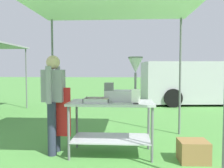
# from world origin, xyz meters

# --- Properties ---
(ground_plane) EXTENTS (70.00, 70.00, 0.00)m
(ground_plane) POSITION_xyz_m (0.00, 6.00, 0.00)
(ground_plane) COLOR #519342
(stall_canopy) EXTENTS (2.95, 2.54, 2.51)m
(stall_canopy) POSITION_xyz_m (-0.12, 1.42, 2.42)
(stall_canopy) COLOR slate
(stall_canopy) RESTS_ON ground
(donut_cart) EXTENTS (1.35, 0.68, 0.87)m
(donut_cart) POSITION_xyz_m (-0.12, 1.32, 0.64)
(donut_cart) COLOR #B7B7BC
(donut_cart) RESTS_ON ground
(donut_tray) EXTENTS (0.39, 0.33, 0.07)m
(donut_tray) POSITION_xyz_m (-0.34, 1.22, 0.89)
(donut_tray) COLOR #B7B7BC
(donut_tray) RESTS_ON donut_cart
(donut_fryer) EXTENTS (0.62, 0.28, 0.72)m
(donut_fryer) POSITION_xyz_m (0.09, 1.40, 1.12)
(donut_fryer) COLOR #B7B7BC
(donut_fryer) RESTS_ON donut_cart
(menu_sign) EXTENTS (0.13, 0.05, 0.23)m
(menu_sign) POSITION_xyz_m (0.26, 1.09, 0.96)
(menu_sign) COLOR black
(menu_sign) RESTS_ON donut_cart
(vendor) EXTENTS (0.45, 0.53, 1.61)m
(vendor) POSITION_xyz_m (-1.06, 1.32, 0.90)
(vendor) COLOR #2D3347
(vendor) RESTS_ON ground
(supply_crate) EXTENTS (0.44, 0.38, 0.32)m
(supply_crate) POSITION_xyz_m (1.12, 1.10, 0.16)
(supply_crate) COLOR olive
(supply_crate) RESTS_ON ground
(van_silver) EXTENTS (4.99, 2.41, 1.69)m
(van_silver) POSITION_xyz_m (3.25, 7.39, 0.88)
(van_silver) COLOR #BCBCC1
(van_silver) RESTS_ON ground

